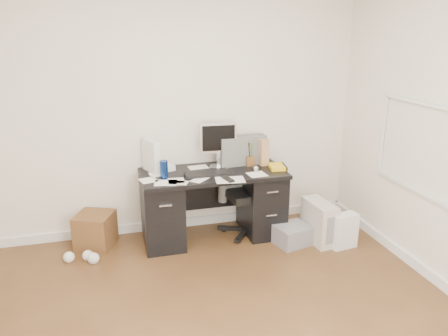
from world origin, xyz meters
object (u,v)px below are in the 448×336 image
Objects in this scene: keyboard at (209,174)px; pc_tower at (319,222)px; lcd_monitor at (218,145)px; desk at (213,203)px; office_chair at (248,188)px; wicker_basket at (95,230)px.

pc_tower is at bearing -14.32° from keyboard.
lcd_monitor reaches higher than keyboard.
desk is at bearing -121.68° from lcd_monitor.
keyboard is (-0.16, -0.23, -0.24)m from lcd_monitor.
office_chair is 0.83m from pc_tower.
office_chair is at bearing -18.58° from lcd_monitor.
pc_tower is (0.96, -0.53, -0.78)m from lcd_monitor.
wicker_basket is (-1.33, -0.00, -0.82)m from lcd_monitor.
pc_tower is (1.05, -0.40, -0.18)m from desk.
desk reaches higher than wicker_basket.
desk is 3.11× the size of keyboard.
office_chair reaches higher than pc_tower.
office_chair reaches higher than desk.
wicker_basket is (-2.29, 0.52, -0.05)m from pc_tower.
lcd_monitor is 1.03× the size of keyboard.
pc_tower is 2.35m from wicker_basket.
pc_tower is at bearing -23.93° from lcd_monitor.
lcd_monitor reaches higher than office_chair.
keyboard reaches higher than desk.
desk is 4.23× the size of wicker_basket.
lcd_monitor is 0.36m from keyboard.
pc_tower is at bearing -20.84° from desk.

